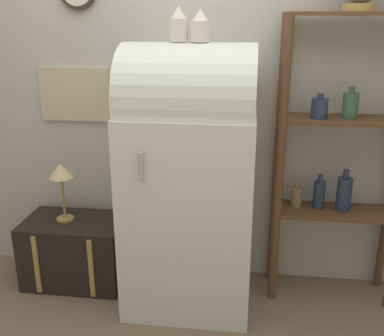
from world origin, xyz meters
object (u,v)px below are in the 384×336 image
refrigerator (190,176)px  desk_lamp (61,176)px  vase_left (179,25)px  suitcase_trunk (76,251)px  vase_center (200,27)px

refrigerator → desk_lamp: 0.83m
refrigerator → vase_left: size_ratio=8.56×
suitcase_trunk → vase_center: bearing=-5.8°
vase_center → desk_lamp: (-0.88, 0.09, -0.89)m
refrigerator → vase_center: 0.83m
vase_left → desk_lamp: bearing=173.8°
refrigerator → vase_left: bearing=175.0°
suitcase_trunk → desk_lamp: desk_lamp is taller
refrigerator → desk_lamp: refrigerator is taller
suitcase_trunk → vase_center: size_ratio=3.92×
suitcase_trunk → desk_lamp: size_ratio=1.68×
refrigerator → suitcase_trunk: size_ratio=2.43×
refrigerator → vase_center: vase_center is taller
desk_lamp → refrigerator: bearing=-6.2°
vase_center → desk_lamp: bearing=174.1°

